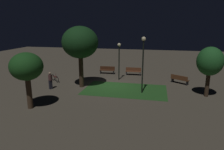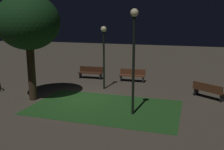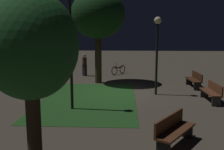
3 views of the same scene
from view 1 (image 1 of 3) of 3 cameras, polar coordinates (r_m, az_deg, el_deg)
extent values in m
plane|color=#4C4438|center=(20.09, -0.07, -2.87)|extent=(60.00, 60.00, 0.00)
cube|color=#23511E|center=(18.75, 3.66, -4.13)|extent=(7.46, 4.45, 0.01)
cube|color=brown|center=(24.05, 5.97, 0.99)|extent=(1.81, 0.53, 0.06)
cube|color=brown|center=(24.21, 6.03, 1.63)|extent=(1.80, 0.11, 0.40)
cube|color=#2D2D33|center=(24.06, 7.85, 0.35)|extent=(0.09, 0.39, 0.42)
cube|color=#2D2D33|center=(24.18, 4.07, 0.52)|extent=(0.09, 0.39, 0.42)
cube|color=#422314|center=(24.60, -1.38, 1.36)|extent=(1.82, 0.57, 0.06)
cube|color=#422314|center=(24.75, -1.29, 1.98)|extent=(1.80, 0.15, 0.40)
cube|color=black|center=(24.51, 0.46, 0.74)|extent=(0.10, 0.39, 0.42)
cube|color=black|center=(24.81, -3.19, 0.88)|extent=(0.10, 0.39, 0.42)
cube|color=#512D19|center=(21.63, 18.48, -1.14)|extent=(1.76, 1.40, 0.06)
cube|color=#512D19|center=(21.39, 18.26, -0.65)|extent=(1.53, 1.05, 0.40)
cube|color=black|center=(22.06, 16.60, -1.36)|extent=(0.28, 0.36, 0.42)
cube|color=black|center=(21.35, 20.32, -2.16)|extent=(0.28, 0.36, 0.42)
cylinder|color=#38281C|center=(18.44, 25.18, -1.91)|extent=(0.32, 0.32, 2.40)
ellipsoid|color=#1E5623|center=(18.08, 25.76, 3.49)|extent=(2.06, 2.06, 2.32)
cylinder|color=#423021|center=(15.49, -22.21, -4.41)|extent=(0.38, 0.38, 2.43)
ellipsoid|color=#194719|center=(15.05, -22.84, 2.22)|extent=(2.24, 2.24, 1.93)
cylinder|color=#38281C|center=(19.41, -8.63, 1.44)|extent=(0.42, 0.42, 3.32)
ellipsoid|color=#143816|center=(19.02, -8.92, 9.03)|extent=(3.32, 3.32, 2.93)
cylinder|color=black|center=(17.53, 8.58, 2.09)|extent=(0.12, 0.12, 4.52)
sphere|color=#F4E5B2|center=(17.21, 8.88, 9.97)|extent=(0.36, 0.36, 0.36)
cylinder|color=black|center=(21.67, 1.98, 3.29)|extent=(0.12, 0.12, 3.62)
sphere|color=#F4E5B2|center=(21.39, 2.02, 8.46)|extent=(0.36, 0.36, 0.36)
torus|color=black|center=(22.58, -16.17, -0.66)|extent=(0.56, 0.45, 0.66)
torus|color=black|center=(21.74, -15.14, -1.15)|extent=(0.56, 0.45, 0.66)
cube|color=maroon|center=(22.12, -15.69, -0.45)|extent=(0.78, 0.61, 0.08)
cylinder|color=maroon|center=(21.86, -15.47, -0.01)|extent=(0.03, 0.03, 0.40)
cube|color=black|center=(19.68, -16.81, -2.57)|extent=(0.32, 0.34, 0.84)
cylinder|color=#4C2D2D|center=(19.51, -16.95, -0.65)|extent=(0.32, 0.32, 0.52)
sphere|color=tan|center=(19.41, -17.03, 0.49)|extent=(0.22, 0.22, 0.22)
camera|label=2|loc=(6.12, 25.75, -0.23)|focal=41.70mm
camera|label=3|loc=(21.83, 39.03, 4.16)|focal=43.11mm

